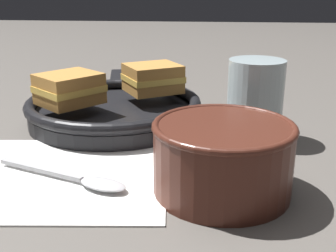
{
  "coord_description": "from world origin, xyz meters",
  "views": [
    {
      "loc": [
        0.1,
        -0.5,
        0.22
      ],
      "look_at": [
        0.05,
        0.01,
        0.04
      ],
      "focal_mm": 45.0,
      "sensor_mm": 36.0,
      "label": 1
    }
  ],
  "objects_px": {
    "spoon": "(85,180)",
    "sandwich_near_right": "(153,78)",
    "skillet": "(114,109)",
    "sandwich_near_left": "(69,89)",
    "soup_bowl": "(223,154)",
    "drinking_glass": "(255,100)"
  },
  "relations": [
    {
      "from": "soup_bowl",
      "to": "sandwich_near_left",
      "type": "relative_size",
      "value": 1.31
    },
    {
      "from": "spoon",
      "to": "sandwich_near_right",
      "type": "xyz_separation_m",
      "value": [
        0.04,
        0.27,
        0.06
      ]
    },
    {
      "from": "spoon",
      "to": "sandwich_near_left",
      "type": "relative_size",
      "value": 1.48
    },
    {
      "from": "sandwich_near_right",
      "to": "soup_bowl",
      "type": "bearing_deg",
      "value": -67.94
    },
    {
      "from": "sandwich_near_left",
      "to": "sandwich_near_right",
      "type": "distance_m",
      "value": 0.14
    },
    {
      "from": "sandwich_near_left",
      "to": "sandwich_near_right",
      "type": "height_order",
      "value": "same"
    },
    {
      "from": "soup_bowl",
      "to": "sandwich_near_right",
      "type": "bearing_deg",
      "value": 112.06
    },
    {
      "from": "sandwich_near_right",
      "to": "skillet",
      "type": "bearing_deg",
      "value": -145.66
    },
    {
      "from": "skillet",
      "to": "spoon",
      "type": "bearing_deg",
      "value": -86.01
    },
    {
      "from": "sandwich_near_left",
      "to": "sandwich_near_right",
      "type": "bearing_deg",
      "value": 35.9
    },
    {
      "from": "drinking_glass",
      "to": "skillet",
      "type": "bearing_deg",
      "value": 165.36
    },
    {
      "from": "skillet",
      "to": "sandwich_near_left",
      "type": "xyz_separation_m",
      "value": [
        -0.06,
        -0.04,
        0.04
      ]
    },
    {
      "from": "spoon",
      "to": "drinking_glass",
      "type": "height_order",
      "value": "drinking_glass"
    },
    {
      "from": "sandwich_near_right",
      "to": "drinking_glass",
      "type": "distance_m",
      "value": 0.19
    },
    {
      "from": "soup_bowl",
      "to": "drinking_glass",
      "type": "relative_size",
      "value": 1.31
    },
    {
      "from": "soup_bowl",
      "to": "spoon",
      "type": "relative_size",
      "value": 0.88
    },
    {
      "from": "skillet",
      "to": "sandwich_near_right",
      "type": "distance_m",
      "value": 0.08
    },
    {
      "from": "soup_bowl",
      "to": "drinking_glass",
      "type": "height_order",
      "value": "drinking_glass"
    },
    {
      "from": "skillet",
      "to": "sandwich_near_left",
      "type": "height_order",
      "value": "sandwich_near_left"
    },
    {
      "from": "spoon",
      "to": "sandwich_near_right",
      "type": "distance_m",
      "value": 0.28
    },
    {
      "from": "spoon",
      "to": "skillet",
      "type": "height_order",
      "value": "skillet"
    },
    {
      "from": "soup_bowl",
      "to": "sandwich_near_left",
      "type": "distance_m",
      "value": 0.29
    }
  ]
}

